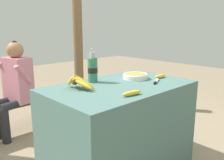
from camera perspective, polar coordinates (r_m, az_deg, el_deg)
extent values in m
cube|color=#4C706B|center=(2.08, 1.88, -11.80)|extent=(1.21, 0.74, 0.79)
sphere|color=#4C381E|center=(1.81, -8.96, -0.48)|extent=(0.05, 0.05, 0.05)
ellipsoid|color=gold|center=(1.77, -7.17, -0.93)|extent=(0.09, 0.18, 0.09)
ellipsoid|color=gold|center=(1.79, -6.93, -0.60)|extent=(0.13, 0.16, 0.11)
ellipsoid|color=gold|center=(1.81, -7.10, -0.62)|extent=(0.15, 0.11, 0.08)
ellipsoid|color=gold|center=(1.84, -7.23, -0.08)|extent=(0.17, 0.03, 0.13)
ellipsoid|color=gold|center=(1.87, -8.05, -0.13)|extent=(0.18, 0.12, 0.10)
ellipsoid|color=gold|center=(1.86, -9.17, -0.14)|extent=(0.11, 0.16, 0.08)
ellipsoid|color=gold|center=(1.86, -9.76, -0.07)|extent=(0.05, 0.15, 0.12)
cylinder|color=white|center=(2.18, 5.65, 0.81)|extent=(0.23, 0.23, 0.04)
torus|color=white|center=(2.18, 5.66, 1.31)|extent=(0.23, 0.23, 0.02)
cylinder|color=#BC8942|center=(2.18, 5.66, 1.42)|extent=(0.18, 0.18, 0.01)
cylinder|color=#337556|center=(2.03, -4.68, 2.37)|extent=(0.08, 0.08, 0.21)
cylinder|color=black|center=(2.03, -4.68, 2.37)|extent=(0.08, 0.08, 0.05)
cylinder|color=#ADADB2|center=(2.01, -4.75, 6.00)|extent=(0.05, 0.05, 0.05)
torus|color=#ADADB2|center=(2.01, -4.77, 7.12)|extent=(0.04, 0.01, 0.04)
ellipsoid|color=gold|center=(1.65, 4.83, -3.17)|extent=(0.17, 0.06, 0.04)
ellipsoid|color=gold|center=(2.24, 11.52, 0.88)|extent=(0.15, 0.05, 0.04)
cube|color=#BCBCC1|center=(2.10, 10.65, -0.06)|extent=(0.14, 0.09, 0.00)
cylinder|color=black|center=(2.01, 10.30, -0.67)|extent=(0.06, 0.04, 0.02)
cube|color=#4C3823|center=(3.07, -20.01, -4.62)|extent=(1.36, 0.32, 0.04)
cube|color=#4C3823|center=(3.29, -9.61, -6.50)|extent=(0.06, 0.06, 0.36)
cube|color=#4C3823|center=(3.49, -11.84, -5.51)|extent=(0.06, 0.06, 0.36)
cylinder|color=#232328|center=(2.87, -24.23, -10.05)|extent=(0.09, 0.09, 0.40)
cylinder|color=#232328|center=(2.86, -22.55, -5.55)|extent=(0.31, 0.15, 0.09)
cylinder|color=#232328|center=(3.02, -24.47, -4.81)|extent=(0.31, 0.15, 0.09)
cube|color=#C67589|center=(2.94, -21.74, 0.06)|extent=(0.26, 0.37, 0.52)
cylinder|color=#C67589|center=(2.78, -20.57, 1.33)|extent=(0.21, 0.10, 0.25)
cylinder|color=#C67589|center=(3.05, -24.01, 1.99)|extent=(0.21, 0.10, 0.25)
sphere|color=#9E704C|center=(2.89, -22.29, 6.67)|extent=(0.19, 0.19, 0.19)
sphere|color=black|center=(2.89, -22.41, 8.04)|extent=(0.07, 0.07, 0.07)
sphere|color=#4C381E|center=(3.21, -14.03, -2.16)|extent=(0.04, 0.04, 0.04)
ellipsoid|color=#9EB24C|center=(3.18, -13.15, -2.37)|extent=(0.09, 0.16, 0.09)
ellipsoid|color=#9EB24C|center=(3.22, -13.00, -2.08)|extent=(0.15, 0.09, 0.11)
ellipsoid|color=#9EB24C|center=(3.25, -13.55, -1.96)|extent=(0.14, 0.10, 0.09)
ellipsoid|color=#9EB24C|center=(3.26, -14.05, -1.93)|extent=(0.09, 0.13, 0.11)
cylinder|color=brown|center=(3.84, -8.27, 12.12)|extent=(0.15, 0.15, 2.45)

